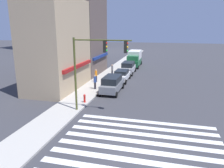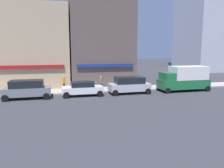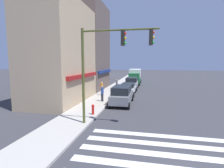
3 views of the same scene
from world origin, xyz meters
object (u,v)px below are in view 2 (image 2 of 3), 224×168
pedestrian_grey_coat (101,83)px  pedestrian_orange_vest (64,83)px  suv_grey (27,89)px  suv_silver (129,85)px  sedan_white (82,88)px  pedestrian_blue_shirt (33,85)px  box_truck_green (184,78)px

pedestrian_grey_coat → pedestrian_orange_vest: 4.53m
suv_grey → suv_silver: size_ratio=1.00×
pedestrian_grey_coat → pedestrian_orange_vest: bearing=-68.0°
sedan_white → pedestrian_blue_shirt: pedestrian_blue_shirt is taller
suv_grey → pedestrian_orange_vest: bearing=40.1°
suv_grey → pedestrian_blue_shirt: bearing=81.6°
pedestrian_blue_shirt → pedestrian_orange_vest: same height
box_truck_green → pedestrian_blue_shirt: box_truck_green is taller
sedan_white → pedestrian_grey_coat: bearing=39.8°
suv_silver → pedestrian_blue_shirt: (-10.83, 2.23, 0.04)m
box_truck_green → pedestrian_grey_coat: (-10.05, 2.01, -0.51)m
suv_grey → pedestrian_blue_shirt: 2.25m
suv_grey → box_truck_green: size_ratio=0.76×
suv_grey → pedestrian_grey_coat: suv_grey is taller
suv_grey → pedestrian_blue_shirt: suv_grey is taller
pedestrian_blue_shirt → pedestrian_grey_coat: bearing=-153.1°
suv_silver → pedestrian_grey_coat: bearing=145.2°
box_truck_green → pedestrian_blue_shirt: bearing=172.5°
box_truck_green → pedestrian_grey_coat: bearing=168.2°
sedan_white → box_truck_green: (12.52, -0.00, 0.75)m
suv_grey → pedestrian_orange_vest: (3.84, 3.23, 0.04)m
sedan_white → pedestrian_blue_shirt: size_ratio=2.50×
suv_grey → sedan_white: bearing=0.0°
suv_silver → suv_grey: bearing=179.5°
sedan_white → suv_grey: bearing=-179.4°
sedan_white → suv_silver: 5.43m
suv_silver → pedestrian_orange_vest: 8.00m
box_truck_green → pedestrian_blue_shirt: size_ratio=3.51×
suv_grey → sedan_white: suv_grey is taller
suv_silver → pedestrian_blue_shirt: size_ratio=2.66×
suv_silver → box_truck_green: (7.09, -0.00, 0.56)m
suv_silver → pedestrian_orange_vest: suv_silver is taller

